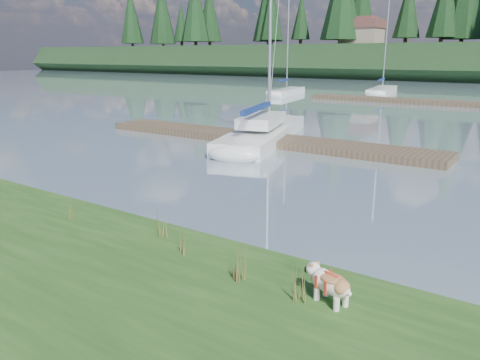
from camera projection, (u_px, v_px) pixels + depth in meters
The scene contains 17 objects.
ground at pixel (451, 105), 35.11m from camera, with size 200.00×200.00×0.00m, color #869DAE.
bulldog at pixel (330, 283), 6.49m from camera, with size 0.82×0.50×0.48m.
sailboat_main at pixel (268, 128), 21.55m from camera, with size 4.82×10.25×14.41m.
dock_near at pixel (257, 138), 20.48m from camera, with size 16.00×2.00×0.30m, color #4C3D2C.
sailboat_bg_0 at pixel (289, 91), 44.62m from camera, with size 2.65×7.66×10.95m.
sailboat_bg_1 at pixel (384, 90), 46.22m from camera, with size 3.21×9.23×13.39m.
weed_0 at pixel (161, 224), 8.83m from camera, with size 0.17×0.14×0.64m.
weed_1 at pixel (183, 243), 8.09m from camera, with size 0.17×0.14×0.51m.
weed_2 at pixel (239, 263), 7.08m from camera, with size 0.17×0.14×0.72m.
weed_3 at pixel (72, 209), 9.78m from camera, with size 0.17×0.14×0.58m.
weed_4 at pixel (237, 269), 7.21m from camera, with size 0.17×0.14×0.39m.
weed_5 at pixel (302, 285), 6.52m from camera, with size 0.17×0.14×0.60m.
mud_lip at pixel (150, 233), 9.87m from camera, with size 60.00×0.50×0.14m, color #33281C.
conifer_0 at pixel (195, 7), 91.23m from camera, with size 5.72×5.72×14.15m.
conifer_1 at pixel (272, 12), 86.63m from camera, with size 4.40×4.40×11.30m.
conifer_3 at pixel (445, 0), 71.02m from camera, with size 4.84×4.84×12.25m.
house_0 at pixel (362, 32), 77.09m from camera, with size 6.30×5.30×4.65m.
Camera 1 is at (6.76, -8.17, 3.72)m, focal length 35.00 mm.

